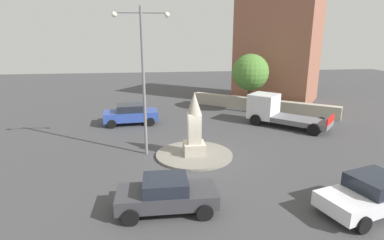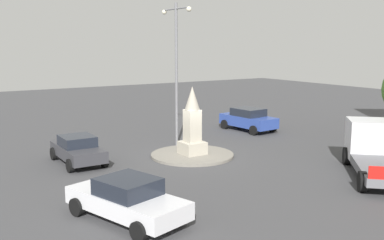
# 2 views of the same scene
# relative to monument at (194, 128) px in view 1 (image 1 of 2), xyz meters

# --- Properties ---
(ground_plane) EXTENTS (80.00, 80.00, 0.00)m
(ground_plane) POSITION_rel_monument_xyz_m (0.00, 0.00, -1.64)
(ground_plane) COLOR #424244
(traffic_island) EXTENTS (4.36, 4.36, 0.13)m
(traffic_island) POSITION_rel_monument_xyz_m (0.00, 0.00, -1.58)
(traffic_island) COLOR gray
(traffic_island) RESTS_ON ground
(monument) EXTENTS (1.19, 1.19, 3.56)m
(monument) POSITION_rel_monument_xyz_m (0.00, 0.00, 0.00)
(monument) COLOR #B2AA99
(monument) RESTS_ON traffic_island
(streetlamp) EXTENTS (2.97, 0.28, 8.11)m
(streetlamp) POSITION_rel_monument_xyz_m (-2.70, 0.65, 3.24)
(streetlamp) COLOR slate
(streetlamp) RESTS_ON ground
(car_dark_grey_approaching) EXTENTS (3.89, 1.89, 1.38)m
(car_dark_grey_approaching) POSITION_rel_monument_xyz_m (-1.81, -5.54, -0.93)
(car_dark_grey_approaching) COLOR #38383D
(car_dark_grey_approaching) RESTS_ON ground
(car_blue_far_side) EXTENTS (4.16, 2.28, 1.54)m
(car_blue_far_side) POSITION_rel_monument_xyz_m (-3.98, 7.05, -0.85)
(car_blue_far_side) COLOR #2D479E
(car_blue_far_side) RESTS_ON ground
(car_white_parked_right) EXTENTS (4.81, 3.01, 1.46)m
(car_white_parked_right) POSITION_rel_monument_xyz_m (6.18, -6.51, -0.90)
(car_white_parked_right) COLOR silver
(car_white_parked_right) RESTS_ON ground
(truck_white_waiting) EXTENTS (5.68, 5.49, 2.26)m
(truck_white_waiting) POSITION_rel_monument_xyz_m (6.89, 5.51, -0.57)
(truck_white_waiting) COLOR silver
(truck_white_waiting) RESTS_ON ground
(stone_boundary_wall) EXTENTS (11.08, 8.40, 1.07)m
(stone_boundary_wall) POSITION_rel_monument_xyz_m (7.33, 9.98, -1.11)
(stone_boundary_wall) COLOR #B2AA99
(stone_boundary_wall) RESTS_ON ground
(corner_building) EXTENTS (9.85, 9.86, 10.89)m
(corner_building) POSITION_rel_monument_xyz_m (10.31, 14.04, 3.80)
(corner_building) COLOR #935B47
(corner_building) RESTS_ON ground
(tree_near_wall) EXTENTS (3.12, 3.12, 5.07)m
(tree_near_wall) POSITION_rel_monument_xyz_m (6.11, 9.64, 1.85)
(tree_near_wall) COLOR brown
(tree_near_wall) RESTS_ON ground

